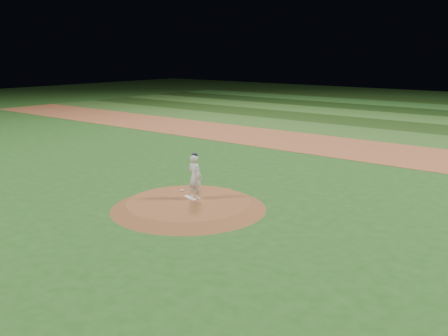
% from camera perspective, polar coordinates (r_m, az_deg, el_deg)
% --- Properties ---
extents(ground, '(120.00, 120.00, 0.00)m').
position_cam_1_polar(ground, '(17.82, -4.05, -4.60)').
color(ground, '#24541B').
rests_on(ground, ground).
extents(infield_dirt_band, '(70.00, 6.00, 0.02)m').
position_cam_1_polar(infield_dirt_band, '(29.34, 14.87, 2.13)').
color(infield_dirt_band, '#A05631').
rests_on(infield_dirt_band, ground).
extents(outfield_stripe_0, '(70.00, 5.00, 0.02)m').
position_cam_1_polar(outfield_stripe_0, '(34.37, 18.65, 3.46)').
color(outfield_stripe_0, '#356324').
rests_on(outfield_stripe_0, ground).
extents(outfield_stripe_1, '(70.00, 5.00, 0.02)m').
position_cam_1_polar(outfield_stripe_1, '(39.05, 21.24, 4.36)').
color(outfield_stripe_1, '#1F3F14').
rests_on(outfield_stripe_1, ground).
extents(outfield_stripe_2, '(70.00, 5.00, 0.02)m').
position_cam_1_polar(outfield_stripe_2, '(43.81, 23.28, 5.06)').
color(outfield_stripe_2, '#3B7028').
rests_on(outfield_stripe_2, ground).
extents(pitchers_mound, '(5.50, 5.50, 0.25)m').
position_cam_1_polar(pitchers_mound, '(17.79, -4.05, -4.21)').
color(pitchers_mound, brown).
rests_on(pitchers_mound, ground).
extents(pitching_rubber, '(0.67, 0.37, 0.03)m').
position_cam_1_polar(pitching_rubber, '(18.10, -3.90, -3.44)').
color(pitching_rubber, white).
rests_on(pitching_rubber, pitchers_mound).
extents(rosin_bag, '(0.12, 0.12, 0.07)m').
position_cam_1_polar(rosin_bag, '(19.03, -4.81, -2.55)').
color(rosin_bag, white).
rests_on(rosin_bag, pitchers_mound).
extents(pitcher_on_mound, '(0.59, 0.39, 1.68)m').
position_cam_1_polar(pitcher_on_mound, '(17.86, -3.35, -0.96)').
color(pitcher_on_mound, white).
rests_on(pitcher_on_mound, pitchers_mound).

